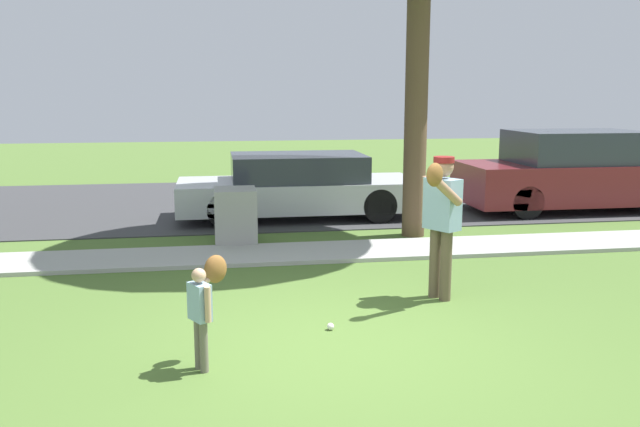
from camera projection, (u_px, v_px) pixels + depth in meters
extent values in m
plane|color=#4C6B2D|center=(293.00, 257.00, 9.79)|extent=(48.00, 48.00, 0.00)
cube|color=#A3A39E|center=(292.00, 253.00, 9.88)|extent=(36.00, 1.20, 0.06)
cube|color=#38383A|center=(266.00, 201.00, 14.74)|extent=(36.00, 6.80, 0.02)
cylinder|color=brown|center=(446.00, 265.00, 7.67)|extent=(0.13, 0.13, 0.84)
cylinder|color=brown|center=(435.00, 263.00, 7.79)|extent=(0.13, 0.13, 0.84)
cube|color=#8CADC6|center=(442.00, 204.00, 7.60)|extent=(0.40, 0.46, 0.60)
sphere|color=#A87A5B|center=(444.00, 167.00, 7.52)|extent=(0.23, 0.23, 0.23)
cylinder|color=maroon|center=(444.00, 160.00, 7.50)|extent=(0.24, 0.24, 0.07)
cylinder|color=#A87A5B|center=(446.00, 190.00, 7.21)|extent=(0.49, 0.35, 0.40)
ellipsoid|color=brown|center=(435.00, 175.00, 7.05)|extent=(0.26, 0.23, 0.26)
cylinder|color=#A87A5B|center=(426.00, 200.00, 7.78)|extent=(0.10, 0.10, 0.56)
cylinder|color=#6B6656|center=(199.00, 344.00, 5.78)|extent=(0.07, 0.07, 0.47)
cylinder|color=#6B6656|center=(204.00, 347.00, 5.71)|extent=(0.07, 0.07, 0.47)
cube|color=#8CADC6|center=(200.00, 302.00, 5.67)|extent=(0.22, 0.26, 0.33)
sphere|color=tan|center=(199.00, 275.00, 5.63)|extent=(0.13, 0.13, 0.13)
cylinder|color=tan|center=(205.00, 282.00, 5.85)|extent=(0.27, 0.19, 0.22)
ellipsoid|color=brown|center=(216.00, 269.00, 5.90)|extent=(0.26, 0.23, 0.26)
cylinder|color=tan|center=(208.00, 305.00, 5.57)|extent=(0.05, 0.05, 0.31)
sphere|color=white|center=(330.00, 326.00, 6.76)|extent=(0.07, 0.07, 0.07)
cube|color=gray|center=(235.00, 216.00, 10.53)|extent=(0.66, 0.72, 0.90)
cylinder|color=brown|center=(417.00, 85.00, 10.79)|extent=(0.38, 0.38, 5.06)
cube|color=silver|center=(298.00, 194.00, 12.73)|extent=(4.60, 1.80, 0.55)
cube|color=#2D333D|center=(298.00, 167.00, 12.63)|extent=(2.53, 1.66, 0.50)
cylinder|color=black|center=(225.00, 210.00, 11.76)|extent=(0.64, 0.22, 0.64)
cylinder|color=black|center=(224.00, 196.00, 13.30)|extent=(0.64, 0.22, 0.64)
cylinder|color=black|center=(379.00, 206.00, 12.20)|extent=(0.64, 0.22, 0.64)
cylinder|color=black|center=(361.00, 193.00, 13.74)|extent=(0.64, 0.22, 0.64)
cube|color=maroon|center=(574.00, 182.00, 13.57)|extent=(4.70, 1.90, 0.80)
cube|color=#2D333D|center=(577.00, 147.00, 13.44)|extent=(2.59, 1.75, 0.65)
cylinder|color=black|center=(526.00, 202.00, 12.57)|extent=(0.64, 0.22, 0.64)
cylinder|color=black|center=(491.00, 190.00, 14.21)|extent=(0.64, 0.22, 0.64)
cylinder|color=black|center=(614.00, 187.00, 14.66)|extent=(0.64, 0.22, 0.64)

